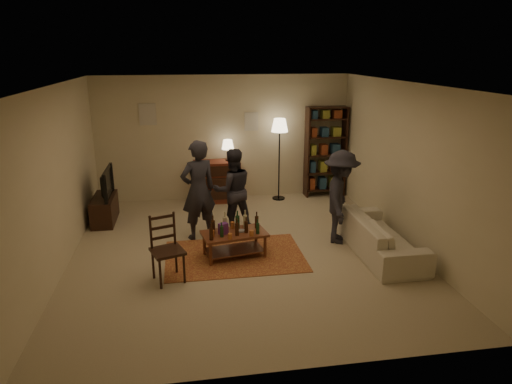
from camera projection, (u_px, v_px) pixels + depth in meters
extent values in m
plane|color=#C6B793|center=(243.00, 251.00, 7.55)|extent=(6.00, 6.00, 0.00)
plane|color=beige|center=(224.00, 138.00, 9.98)|extent=(5.50, 0.00, 5.50)
plane|color=beige|center=(58.00, 180.00, 6.73)|extent=(0.00, 6.00, 6.00)
plane|color=beige|center=(406.00, 166.00, 7.57)|extent=(0.00, 6.00, 6.00)
plane|color=beige|center=(283.00, 252.00, 4.32)|extent=(5.50, 0.00, 5.50)
plane|color=white|center=(241.00, 84.00, 6.75)|extent=(6.00, 6.00, 0.00)
cube|color=beige|center=(148.00, 114.00, 9.55)|extent=(0.35, 0.03, 0.45)
cube|color=beige|center=(251.00, 121.00, 9.94)|extent=(0.30, 0.03, 0.40)
cube|color=maroon|center=(235.00, 256.00, 7.36)|extent=(2.20, 1.50, 0.01)
cube|color=brown|center=(234.00, 234.00, 7.25)|extent=(1.09, 0.72, 0.04)
cube|color=brown|center=(235.00, 250.00, 7.33)|extent=(0.97, 0.60, 0.02)
cylinder|color=brown|center=(211.00, 255.00, 6.97)|extent=(0.05, 0.05, 0.37)
cylinder|color=brown|center=(265.00, 247.00, 7.25)|extent=(0.05, 0.05, 0.37)
cylinder|color=brown|center=(204.00, 244.00, 7.36)|extent=(0.05, 0.05, 0.37)
cylinder|color=brown|center=(256.00, 237.00, 7.64)|extent=(0.05, 0.05, 0.37)
cylinder|color=#B15E28|center=(212.00, 233.00, 7.07)|extent=(0.07, 0.07, 0.10)
cylinder|color=#B15E28|center=(230.00, 236.00, 6.98)|extent=(0.07, 0.07, 0.09)
cylinder|color=#B15E28|center=(233.00, 225.00, 7.40)|extent=(0.07, 0.07, 0.11)
cylinder|color=#B15E28|center=(252.00, 233.00, 7.10)|extent=(0.07, 0.07, 0.09)
cube|color=#74389A|center=(223.00, 228.00, 7.17)|extent=(0.17, 0.14, 0.18)
cylinder|color=gray|center=(242.00, 231.00, 7.26)|extent=(0.12, 0.12, 0.03)
cube|color=black|center=(168.00, 251.00, 6.45)|extent=(0.55, 0.55, 0.04)
cylinder|color=black|center=(160.00, 274.00, 6.30)|extent=(0.04, 0.04, 0.45)
cylinder|color=black|center=(184.00, 269.00, 6.45)|extent=(0.04, 0.04, 0.45)
cylinder|color=black|center=(153.00, 264.00, 6.59)|extent=(0.04, 0.04, 0.45)
cylinder|color=black|center=(176.00, 259.00, 6.75)|extent=(0.04, 0.04, 0.45)
cube|color=black|center=(163.00, 229.00, 6.52)|extent=(0.34, 0.14, 0.51)
cube|color=black|center=(105.00, 209.00, 8.80)|extent=(0.40, 1.00, 0.50)
imported|color=black|center=(103.00, 183.00, 8.64)|extent=(0.13, 0.97, 0.56)
cube|color=maroon|center=(217.00, 181.00, 9.95)|extent=(1.00, 0.48, 0.90)
cube|color=black|center=(218.00, 195.00, 9.78)|extent=(0.92, 0.02, 0.22)
cube|color=black|center=(218.00, 183.00, 9.70)|extent=(0.92, 0.02, 0.22)
cube|color=black|center=(218.00, 171.00, 9.63)|extent=(0.92, 0.02, 0.22)
cylinder|color=black|center=(228.00, 160.00, 9.85)|extent=(0.12, 0.12, 0.04)
cylinder|color=black|center=(228.00, 154.00, 9.81)|extent=(0.02, 0.02, 0.22)
cone|color=#FFE5B2|center=(228.00, 144.00, 9.75)|extent=(0.26, 0.26, 0.20)
cube|color=black|center=(307.00, 153.00, 10.15)|extent=(0.04, 0.34, 2.00)
cube|color=black|center=(344.00, 152.00, 10.28)|extent=(0.04, 0.34, 2.00)
cube|color=black|center=(324.00, 189.00, 10.47)|extent=(0.90, 0.34, 0.03)
cube|color=black|center=(325.00, 172.00, 10.35)|extent=(0.90, 0.34, 0.03)
cube|color=black|center=(325.00, 154.00, 10.23)|extent=(0.90, 0.34, 0.03)
cube|color=black|center=(326.00, 137.00, 10.11)|extent=(0.90, 0.34, 0.03)
cube|color=black|center=(327.00, 119.00, 9.99)|extent=(0.90, 0.34, 0.03)
cube|color=black|center=(327.00, 107.00, 9.92)|extent=(0.90, 0.34, 0.03)
cube|color=brown|center=(311.00, 183.00, 10.38)|extent=(0.12, 0.22, 0.26)
cube|color=navy|center=(322.00, 183.00, 10.42)|extent=(0.15, 0.22, 0.26)
cube|color=#989D34|center=(333.00, 182.00, 10.46)|extent=(0.18, 0.22, 0.26)
cube|color=navy|center=(312.00, 166.00, 10.26)|extent=(0.12, 0.22, 0.24)
cube|color=#989D34|center=(323.00, 166.00, 10.30)|extent=(0.15, 0.22, 0.24)
cube|color=brown|center=(334.00, 166.00, 10.34)|extent=(0.18, 0.22, 0.24)
cube|color=#989D34|center=(313.00, 149.00, 10.15)|extent=(0.12, 0.22, 0.22)
cube|color=brown|center=(323.00, 149.00, 10.19)|extent=(0.15, 0.22, 0.22)
cube|color=navy|center=(335.00, 149.00, 10.23)|extent=(0.18, 0.22, 0.22)
cube|color=brown|center=(313.00, 132.00, 10.03)|extent=(0.12, 0.22, 0.20)
cube|color=navy|center=(324.00, 132.00, 10.07)|extent=(0.15, 0.22, 0.20)
cube|color=#989D34|center=(336.00, 131.00, 10.11)|extent=(0.18, 0.22, 0.20)
cube|color=navy|center=(314.00, 114.00, 9.92)|extent=(0.12, 0.22, 0.18)
cube|color=#989D34|center=(325.00, 114.00, 9.95)|extent=(0.15, 0.22, 0.18)
cube|color=brown|center=(337.00, 114.00, 10.00)|extent=(0.18, 0.22, 0.18)
cylinder|color=black|center=(279.00, 198.00, 10.22)|extent=(0.28, 0.28, 0.03)
cylinder|color=black|center=(279.00, 164.00, 9.99)|extent=(0.03, 0.03, 1.60)
cone|color=#FFE5B2|center=(280.00, 125.00, 9.73)|extent=(0.36, 0.36, 0.28)
imported|color=beige|center=(380.00, 235.00, 7.41)|extent=(0.81, 2.08, 0.61)
imported|color=#25252D|center=(198.00, 190.00, 7.85)|extent=(0.75, 0.64, 1.75)
imported|color=#292931|center=(233.00, 190.00, 8.26)|extent=(0.82, 0.68, 1.52)
imported|color=#25242C|center=(340.00, 197.00, 7.72)|extent=(0.93, 1.18, 1.61)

